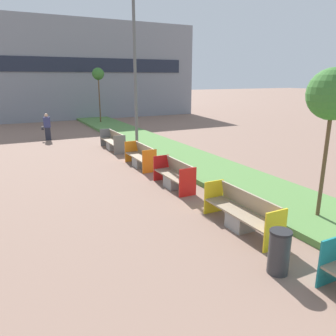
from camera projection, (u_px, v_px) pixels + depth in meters
planter_grass_strip at (203, 166)px, 13.88m from camera, size 2.80×120.00×0.18m
building_backdrop at (89, 71)px, 32.05m from camera, size 19.42×6.79×8.64m
bench_yellow_frame at (242, 215)px, 8.24m from camera, size 0.65×2.41×0.94m
bench_red_frame at (174, 177)px, 11.36m from camera, size 0.65×2.00×0.94m
bench_orange_frame at (141, 158)px, 14.02m from camera, size 0.65×2.10×0.94m
bench_grey_frame at (113, 142)px, 17.35m from camera, size 0.65×2.47×0.94m
litter_bin at (279, 252)px, 6.34m from camera, size 0.43×0.43×0.90m
street_lamp_post at (135, 70)px, 15.00m from camera, size 0.24×0.44×7.33m
sapling_tree_near at (333, 95)px, 7.88m from camera, size 1.26×1.26×3.96m
sapling_tree_far at (98, 75)px, 25.92m from camera, size 0.95×0.95×4.45m
pedestrian_walking at (47, 127)px, 19.86m from camera, size 0.53×0.24×1.62m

